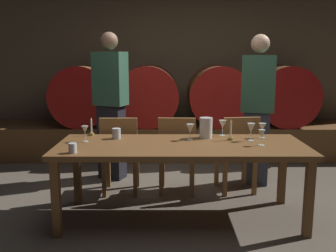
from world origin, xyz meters
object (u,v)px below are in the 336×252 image
Objects in this scene: candle_right at (231,134)px; wine_glass_center_right at (252,128)px; wine_glass_far_left at (85,130)px; wine_barrel_far_left at (85,95)px; wine_barrel_center_right at (218,95)px; pitcher at (207,128)px; wine_barrel_center_left at (149,95)px; cup_left at (73,148)px; dining_table at (182,151)px; guest_right at (258,109)px; chair_left at (121,151)px; wine_glass_right at (262,135)px; cup_right at (117,133)px; wine_glass_far_right at (263,127)px; chair_right at (238,151)px; wine_glass_left at (191,129)px; guest_left at (111,105)px; candle_left at (92,130)px; wine_barrel_far_right at (283,95)px; wine_glass_center_left at (223,125)px; chair_center at (178,151)px.

candle_right is 1.22× the size of wine_glass_center_right.
wine_barrel_far_left is at bearing 102.09° from wine_glass_far_left.
pitcher is (-0.38, -2.06, -0.11)m from wine_barrel_center_right.
wine_barrel_center_left is 10.63× the size of cup_left.
wine_barrel_center_left reaches higher than dining_table.
pitcher is at bearing 63.05° from guest_right.
wine_barrel_center_left is at bearing -28.96° from guest_right.
candle_right is 1.49m from cup_left.
wine_glass_right is (1.38, -0.71, 0.34)m from chair_left.
cup_right is (-1.30, 0.10, -0.07)m from wine_glass_center_right.
chair_left is (-1.28, -1.67, -0.45)m from wine_barrel_center_right.
wine_glass_center_right is at bearing 88.49° from guest_right.
pitcher is at bearing 179.79° from wine_glass_far_right.
guest_right is (0.28, 0.33, 0.42)m from chair_right.
wine_glass_left is 1.06× the size of wine_glass_right.
dining_table is 0.98m from cup_left.
wine_glass_far_left is (-0.08, -1.13, -0.09)m from guest_left.
dining_table is 2.61× the size of chair_right.
chair_right is 0.50× the size of guest_right.
wine_barrel_center_left is at bearing 180.00° from wine_barrel_center_right.
pitcher reaches higher than chair_right.
pitcher is at bearing 38.18° from chair_right.
wine_barrel_center_right is 1.02× the size of chair_right.
guest_left is at bearing 84.69° from candle_left.
wine_barrel_far_right is 2.84m from dining_table.
wine_barrel_far_left reaches higher than wine_glass_center_left.
wine_barrel_center_left is at bearing -88.85° from guest_left.
wine_barrel_center_left is 2.11m from cup_right.
wine_barrel_center_right is 2.70m from wine_glass_far_left.
wine_glass_right is at bearing -12.07° from cup_right.
wine_barrel_center_left is 0.51× the size of guest_right.
wine_glass_center_left is at bearing 46.51° from chair_right.
wine_glass_center_right reaches higher than cup_left.
chair_center is at bearing 166.23° from guest_left.
guest_right is at bearing 45.42° from wine_glass_left.
wine_glass_center_right is (0.04, -2.19, -0.09)m from wine_barrel_center_right.
candle_right is at bearing 63.34° from chair_right.
chair_right reaches higher than wine_glass_right.
dining_table is at bearing -161.58° from wine_glass_far_right.
dining_table is 2.61× the size of chair_center.
chair_left is 5.16× the size of wine_glass_center_right.
guest_left is 10.60× the size of wine_glass_center_right.
chair_right is 5.65× the size of wine_glass_left.
wine_glass_center_right is (1.57, -0.25, 0.07)m from candle_left.
wine_glass_far_left is at bearing -154.89° from cup_right.
guest_right reaches higher than wine_glass_left.
chair_left is (-2.26, -1.67, -0.45)m from wine_barrel_far_right.
wine_glass_center_right reaches higher than wine_glass_far_left.
pitcher is at bearing 27.06° from cup_left.
wine_glass_center_right reaches higher than chair_center.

